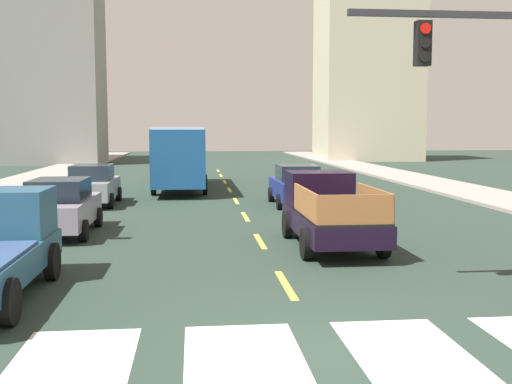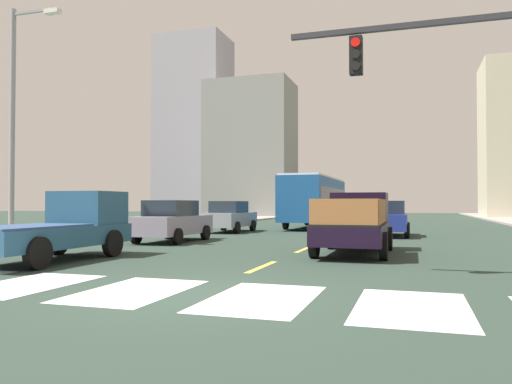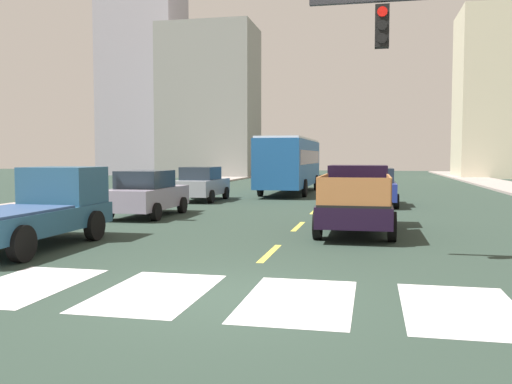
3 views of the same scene
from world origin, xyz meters
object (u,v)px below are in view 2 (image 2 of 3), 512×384
Objects in this scene: pickup_stakebed at (356,224)px; sedan_mid at (230,217)px; city_bus at (315,198)px; streetlight_left at (16,114)px; sedan_near_right at (388,218)px; sedan_far at (172,221)px; pickup_dark at (62,227)px.

pickup_stakebed is 1.18× the size of sedan_mid.
city_bus reaches higher than pickup_stakebed.
city_bus is 1.20× the size of streetlight_left.
sedan_far is (-8.39, -6.37, 0.00)m from sedan_near_right.
sedan_far is at bearing -140.33° from sedan_near_right.
pickup_dark is 1.18× the size of sedan_mid.
streetlight_left is (-12.55, -1.19, 4.03)m from pickup_stakebed.
sedan_far is 7.38m from sedan_mid.
pickup_stakebed is at bearing 28.04° from pickup_dark.
streetlight_left reaches higher than sedan_mid.
pickup_dark is 21.13m from city_bus.
sedan_near_right is 1.00× the size of sedan_far.
streetlight_left is (-4.53, -10.96, 4.11)m from sedan_mid.
city_bus is 14.39m from sedan_far.
sedan_mid is (-3.57, -6.57, -1.09)m from city_bus.
streetlight_left is at bearing -144.94° from sedan_far.
pickup_stakebed is at bearing -75.03° from city_bus.
pickup_dark is 0.48× the size of city_bus.
pickup_stakebed is 12.64m from sedan_mid.
city_bus is at bearing 78.90° from pickup_dark.
pickup_stakebed is 1.18× the size of sedan_far.
pickup_stakebed reaches higher than sedan_far.
streetlight_left is at bearing -115.06° from city_bus.
sedan_near_right is at bearing -56.66° from city_bus.
pickup_dark is at bearing -34.71° from streetlight_left.
streetlight_left is (-4.74, -3.59, 4.11)m from sedan_far.
sedan_near_right is 1.00× the size of sedan_mid.
sedan_mid is (-0.24, 14.27, -0.06)m from pickup_dark.
sedan_far is (-3.36, -13.95, -1.09)m from city_bus.
pickup_dark is 1.18× the size of sedan_near_right.
pickup_dark is (-7.78, -4.50, -0.02)m from pickup_stakebed.
city_bus is at bearing 74.38° from sedan_far.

